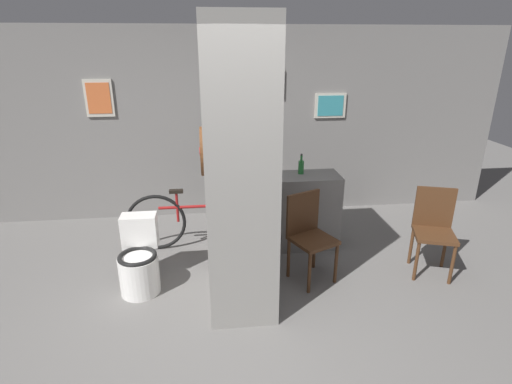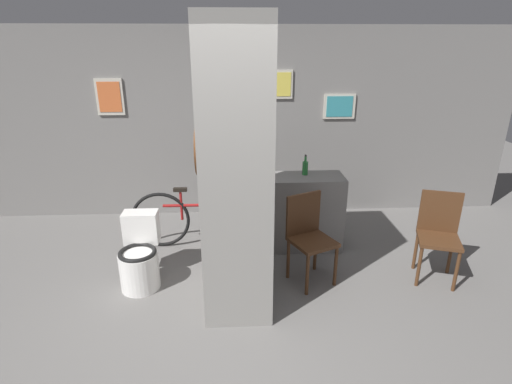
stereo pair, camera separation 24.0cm
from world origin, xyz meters
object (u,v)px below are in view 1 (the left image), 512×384
Objects in this scene: chair_by_doorway at (434,227)px; bicycle at (200,219)px; chair_near_pillar at (309,233)px; bottle_tall at (301,166)px; toilet at (139,261)px.

bicycle is (-2.51, 0.83, -0.15)m from chair_by_doorway.
chair_near_pillar is 0.92m from bottle_tall.
toilet is 2.99× the size of bottle_tall.
chair_by_doorway is 2.65m from bicycle.
chair_by_doorway is (1.37, -0.03, 0.00)m from chair_near_pillar.
chair_by_doorway is 0.53× the size of bicycle.
toilet is 0.79× the size of chair_by_doorway.
chair_near_pillar is 3.81× the size of bottle_tall.
bottle_tall is at bearing -0.88° from bicycle.
toilet is 0.79× the size of chair_near_pillar.
chair_by_doorway is (3.11, -0.01, 0.21)m from toilet.
chair_near_pillar is at bearing -162.74° from chair_by_doorway.
bicycle is at bearing -179.97° from chair_by_doorway.
bicycle is at bearing 119.83° from chair_near_pillar.
chair_near_pillar is 0.53× the size of bicycle.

